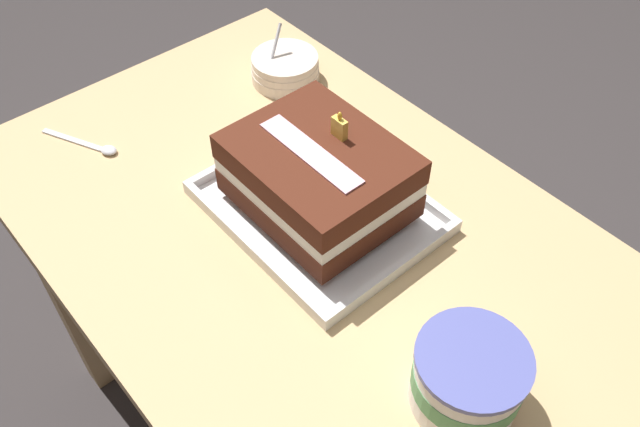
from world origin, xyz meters
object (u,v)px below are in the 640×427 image
Objects in this scene: foil_tray at (319,208)px; bowl_stack at (285,68)px; serving_spoon_near_tray at (96,147)px; ice_cream_tub at (468,378)px; birthday_cake at (319,176)px.

bowl_stack is at bearing 149.66° from foil_tray.
bowl_stack is 0.37m from serving_spoon_near_tray.
ice_cream_tub is at bearing 9.57° from serving_spoon_near_tray.
serving_spoon_near_tray is at bearing -151.85° from birthday_cake.
bowl_stack is at bearing 81.02° from serving_spoon_near_tray.
ice_cream_tub is at bearing -20.69° from bowl_stack.
foil_tray is 2.50× the size of ice_cream_tub.
birthday_cake is at bearing 90.00° from foil_tray.
ice_cream_tub reaches higher than serving_spoon_near_tray.
ice_cream_tub is (0.36, -0.07, -0.03)m from birthday_cake.
birthday_cake reaches higher than serving_spoon_near_tray.
ice_cream_tub is at bearing -11.40° from foil_tray.
foil_tray is 2.68× the size of bowl_stack.
foil_tray is at bearing -90.00° from birthday_cake.
birthday_cake is 0.36m from ice_cream_tub.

